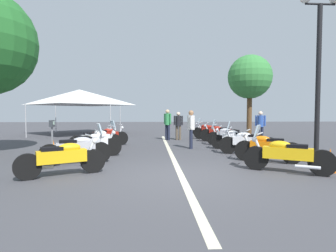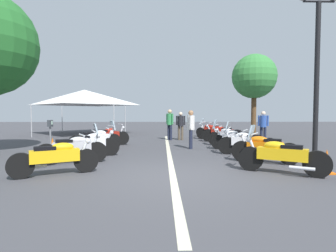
% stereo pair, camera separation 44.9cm
% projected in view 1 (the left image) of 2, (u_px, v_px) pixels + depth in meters
% --- Properties ---
extents(ground_plane, '(80.00, 80.00, 0.00)m').
position_uv_depth(ground_plane, '(181.00, 176.00, 6.44)').
color(ground_plane, '#424247').
extents(lane_centre_stripe, '(14.58, 0.16, 0.01)m').
position_uv_depth(lane_centre_stripe, '(170.00, 153.00, 10.26)').
color(lane_centre_stripe, beige).
rests_on(lane_centre_stripe, ground_plane).
extents(motorcycle_left_row_0, '(1.12, 1.92, 0.98)m').
position_uv_depth(motorcycle_left_row_0, '(63.00, 158.00, 6.47)').
color(motorcycle_left_row_0, black).
rests_on(motorcycle_left_row_0, ground_plane).
extents(motorcycle_left_row_1, '(0.95, 1.98, 1.20)m').
position_uv_depth(motorcycle_left_row_1, '(77.00, 149.00, 7.98)').
color(motorcycle_left_row_1, black).
rests_on(motorcycle_left_row_1, ground_plane).
extents(motorcycle_left_row_2, '(0.93, 2.02, 1.00)m').
position_uv_depth(motorcycle_left_row_2, '(92.00, 144.00, 9.28)').
color(motorcycle_left_row_2, black).
rests_on(motorcycle_left_row_2, ground_plane).
extents(motorcycle_left_row_3, '(1.20, 1.92, 1.22)m').
position_uv_depth(motorcycle_left_row_3, '(97.00, 139.00, 10.73)').
color(motorcycle_left_row_3, black).
rests_on(motorcycle_left_row_3, ground_plane).
extents(motorcycle_left_row_4, '(1.17, 1.99, 1.00)m').
position_uv_depth(motorcycle_left_row_4, '(106.00, 136.00, 12.37)').
color(motorcycle_left_row_4, black).
rests_on(motorcycle_left_row_4, ground_plane).
extents(motorcycle_right_row_0, '(1.27, 1.93, 1.21)m').
position_uv_depth(motorcycle_right_row_0, '(286.00, 154.00, 6.83)').
color(motorcycle_right_row_0, black).
rests_on(motorcycle_right_row_0, ground_plane).
extents(motorcycle_right_row_1, '(1.08, 1.85, 1.00)m').
position_uv_depth(motorcycle_right_row_1, '(267.00, 147.00, 8.32)').
color(motorcycle_right_row_1, black).
rests_on(motorcycle_right_row_1, ground_plane).
extents(motorcycle_right_row_2, '(0.99, 2.05, 1.21)m').
position_uv_depth(motorcycle_right_row_2, '(248.00, 142.00, 9.81)').
color(motorcycle_right_row_2, black).
rests_on(motorcycle_right_row_2, ground_plane).
extents(motorcycle_right_row_3, '(0.99, 2.03, 0.98)m').
position_uv_depth(motorcycle_right_row_3, '(236.00, 139.00, 11.17)').
color(motorcycle_right_row_3, black).
rests_on(motorcycle_right_row_3, ground_plane).
extents(motorcycle_right_row_4, '(1.03, 1.98, 1.21)m').
position_uv_depth(motorcycle_right_row_4, '(228.00, 136.00, 12.54)').
color(motorcycle_right_row_4, black).
rests_on(motorcycle_right_row_4, ground_plane).
extents(motorcycle_right_row_5, '(1.03, 2.06, 1.02)m').
position_uv_depth(motorcycle_right_row_5, '(220.00, 133.00, 14.16)').
color(motorcycle_right_row_5, black).
rests_on(motorcycle_right_row_5, ground_plane).
extents(motorcycle_right_row_6, '(1.10, 1.98, 1.21)m').
position_uv_depth(motorcycle_right_row_6, '(211.00, 131.00, 15.50)').
color(motorcycle_right_row_6, black).
rests_on(motorcycle_right_row_6, ground_plane).
extents(motorcycle_right_row_7, '(1.19, 1.78, 0.98)m').
position_uv_depth(motorcycle_right_row_7, '(207.00, 130.00, 17.00)').
color(motorcycle_right_row_7, black).
rests_on(motorcycle_right_row_7, ground_plane).
extents(street_lamp_twin_globe, '(0.32, 1.22, 5.05)m').
position_uv_depth(street_lamp_twin_globe, '(319.00, 48.00, 7.92)').
color(street_lamp_twin_globe, black).
rests_on(street_lamp_twin_globe, ground_plane).
extents(parking_meter, '(0.19, 0.14, 1.29)m').
position_uv_depth(parking_meter, '(52.00, 132.00, 8.78)').
color(parking_meter, slate).
rests_on(parking_meter, ground_plane).
extents(traffic_cone_0, '(0.36, 0.36, 0.61)m').
position_uv_depth(traffic_cone_0, '(330.00, 161.00, 6.93)').
color(traffic_cone_0, orange).
rests_on(traffic_cone_0, ground_plane).
extents(traffic_cone_1, '(0.36, 0.36, 0.61)m').
position_uv_depth(traffic_cone_1, '(53.00, 147.00, 9.85)').
color(traffic_cone_1, orange).
rests_on(traffic_cone_1, ground_plane).
extents(bystander_0, '(0.32, 0.51, 1.58)m').
position_uv_depth(bystander_0, '(178.00, 124.00, 15.17)').
color(bystander_0, brown).
rests_on(bystander_0, ground_plane).
extents(bystander_1, '(0.32, 0.48, 1.61)m').
position_uv_depth(bystander_1, '(260.00, 124.00, 13.91)').
color(bystander_1, '#1E2338').
rests_on(bystander_1, ground_plane).
extents(bystander_2, '(0.41, 0.39, 1.72)m').
position_uv_depth(bystander_2, '(168.00, 122.00, 15.12)').
color(bystander_2, '#1E2338').
rests_on(bystander_2, ground_plane).
extents(bystander_3, '(0.53, 0.32, 1.64)m').
position_uv_depth(bystander_3, '(191.00, 126.00, 11.45)').
color(bystander_3, '#1E2338').
rests_on(bystander_3, ground_plane).
extents(roadside_tree_0, '(2.81, 2.81, 5.27)m').
position_uv_depth(roadside_tree_0, '(250.00, 77.00, 17.35)').
color(roadside_tree_0, brown).
rests_on(roadside_tree_0, ground_plane).
extents(event_tent, '(5.74, 5.74, 3.20)m').
position_uv_depth(event_tent, '(79.00, 97.00, 19.15)').
color(event_tent, white).
rests_on(event_tent, ground_plane).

